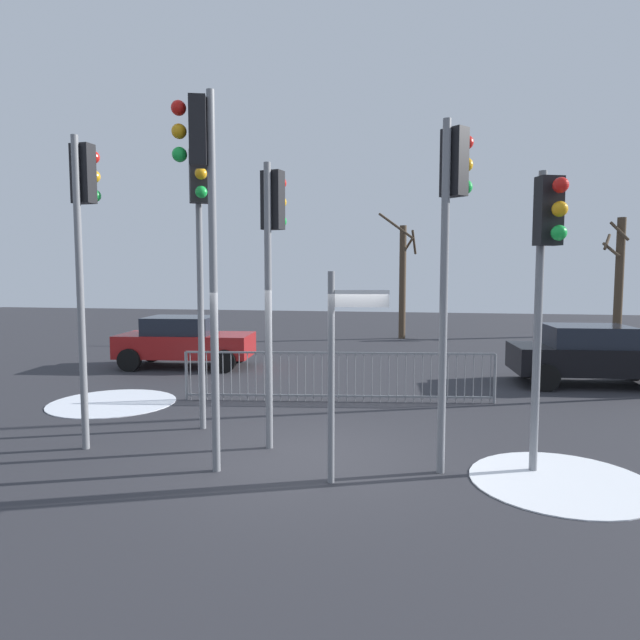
% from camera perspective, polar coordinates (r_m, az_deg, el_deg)
% --- Properties ---
extents(ground_plane, '(60.00, 60.00, 0.00)m').
position_cam_1_polar(ground_plane, '(8.68, -1.36, -13.74)').
color(ground_plane, '#2D2D33').
extents(traffic_light_rear_left, '(0.41, 0.52, 4.94)m').
position_cam_1_polar(traffic_light_rear_left, '(9.81, -12.19, 9.70)').
color(traffic_light_rear_left, slate).
rests_on(traffic_light_rear_left, ground).
extents(traffic_light_foreground_right, '(0.46, 0.48, 4.80)m').
position_cam_1_polar(traffic_light_foreground_right, '(7.85, 13.36, 10.13)').
color(traffic_light_foreground_right, slate).
rests_on(traffic_light_foreground_right, ground).
extents(traffic_light_mid_left, '(0.34, 0.57, 4.83)m').
position_cam_1_polar(traffic_light_mid_left, '(9.46, -23.03, 9.14)').
color(traffic_light_mid_left, slate).
rests_on(traffic_light_mid_left, ground).
extents(traffic_light_mid_right, '(0.36, 0.56, 4.43)m').
position_cam_1_polar(traffic_light_mid_right, '(8.77, -4.90, 8.01)').
color(traffic_light_mid_right, slate).
rests_on(traffic_light_mid_right, ground).
extents(traffic_light_foreground_left, '(0.38, 0.55, 4.13)m').
position_cam_1_polar(traffic_light_foreground_left, '(8.02, 22.18, 6.35)').
color(traffic_light_foreground_left, slate).
rests_on(traffic_light_foreground_left, ground).
extents(traffic_light_rear_right, '(0.55, 0.37, 5.18)m').
position_cam_1_polar(traffic_light_rear_right, '(7.79, -12.02, 12.20)').
color(traffic_light_rear_right, slate).
rests_on(traffic_light_rear_right, ground).
extents(direction_sign_post, '(0.79, 0.12, 2.79)m').
position_cam_1_polar(direction_sign_post, '(7.26, 1.67, -4.64)').
color(direction_sign_post, slate).
rests_on(direction_sign_post, ground).
extents(pedestrian_guard_railing, '(6.61, 0.89, 1.07)m').
position_cam_1_polar(pedestrian_guard_railing, '(11.96, 1.91, -5.76)').
color(pedestrian_guard_railing, slate).
rests_on(pedestrian_guard_railing, ground).
extents(car_black_trailing, '(3.90, 2.13, 1.47)m').
position_cam_1_polar(car_black_trailing, '(15.15, 26.05, -3.16)').
color(car_black_trailing, black).
rests_on(car_black_trailing, ground).
extents(car_red_mid, '(3.94, 2.23, 1.47)m').
position_cam_1_polar(car_red_mid, '(16.68, -13.69, -2.08)').
color(car_red_mid, maroon).
rests_on(car_red_mid, ground).
extents(bare_tree_left, '(1.55, 1.49, 5.13)m').
position_cam_1_polar(bare_tree_left, '(23.18, 8.47, 4.28)').
color(bare_tree_left, '#473828').
rests_on(bare_tree_left, ground).
extents(bare_tree_centre, '(0.98, 1.44, 5.08)m').
position_cam_1_polar(bare_tree_centre, '(27.32, 28.27, 4.16)').
color(bare_tree_centre, '#473828').
rests_on(bare_tree_centre, ground).
extents(snow_patch_kerb, '(2.62, 2.62, 0.01)m').
position_cam_1_polar(snow_patch_kerb, '(12.71, -20.48, -7.94)').
color(snow_patch_kerb, white).
rests_on(snow_patch_kerb, ground).
extents(snow_patch_island, '(2.37, 2.37, 0.01)m').
position_cam_1_polar(snow_patch_island, '(8.33, 23.48, -14.93)').
color(snow_patch_island, white).
rests_on(snow_patch_island, ground).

